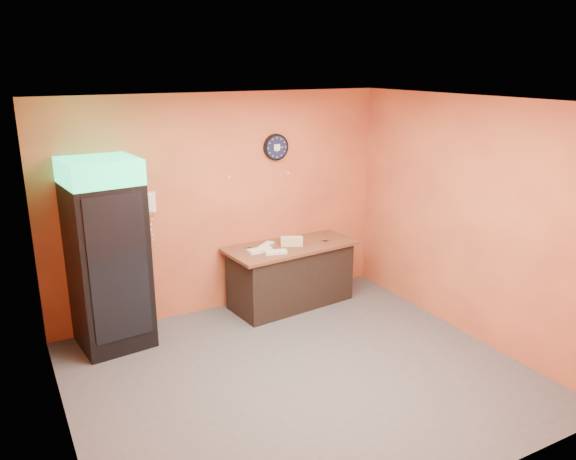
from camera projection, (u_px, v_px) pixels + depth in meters
floor at (299, 375)px, 5.87m from camera, size 4.50×4.50×0.00m
back_wall at (223, 204)px, 7.16m from camera, size 4.50×0.02×2.80m
left_wall at (54, 291)px, 4.45m from camera, size 0.02×4.00×2.80m
right_wall at (469, 219)px, 6.50m from camera, size 0.02×4.00×2.80m
ceiling at (301, 102)px, 5.07m from camera, size 4.50×4.00×0.02m
beverage_cooler at (108, 258)px, 6.22m from camera, size 0.84×0.84×2.17m
prep_counter at (291, 276)px, 7.51m from camera, size 1.66×0.87×0.80m
wall_clock at (276, 147)px, 7.28m from camera, size 0.35×0.06×0.35m
wall_phone at (150, 202)px, 6.64m from camera, size 0.13×0.11×0.24m
butcher_paper at (291, 246)px, 7.39m from camera, size 1.78×0.94×0.04m
sub_roll_stack at (292, 241)px, 7.33m from camera, size 0.30×0.21×0.12m
wrapped_sandwich_left at (260, 250)px, 7.10m from camera, size 0.32×0.14×0.04m
wrapped_sandwich_mid at (276, 252)px, 7.04m from camera, size 0.29×0.17×0.04m
wrapped_sandwich_right at (267, 245)px, 7.30m from camera, size 0.28×0.24×0.04m
kitchen_tool at (273, 246)px, 7.24m from camera, size 0.06×0.06×0.06m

